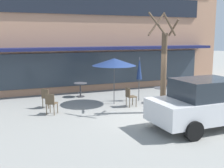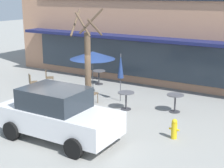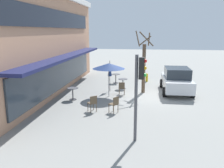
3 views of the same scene
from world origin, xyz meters
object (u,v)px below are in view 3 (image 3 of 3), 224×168
object	(u,v)px
patio_umbrella_green_folded	(109,66)
patio_umbrella_cream_folded	(110,69)
street_tree	(144,65)
traffic_light_pole	(139,84)
cafe_chair_1	(115,103)
parked_sedan	(176,80)
cafe_table_near_wall	(116,77)
cafe_chair_0	(93,102)
fire_hydrant	(147,77)
cafe_table_streetside	(123,82)
cafe_chair_2	(122,87)
cafe_table_by_tree	(73,92)

from	to	relation	value
patio_umbrella_green_folded	patio_umbrella_cream_folded	bearing A→B (deg)	5.99
street_tree	traffic_light_pole	world-z (taller)	street_tree
cafe_chair_1	parked_sedan	size ratio (longest dim) A/B	0.21
cafe_table_near_wall	cafe_chair_0	distance (m)	7.24
fire_hydrant	cafe_chair_0	bearing A→B (deg)	160.82
cafe_table_streetside	cafe_chair_0	size ratio (longest dim) A/B	0.85
cafe_table_streetside	cafe_chair_2	bearing A→B (deg)	-176.90
patio_umbrella_cream_folded	cafe_chair_0	xyz separation A→B (m)	(-4.57, 0.23, -1.10)
street_tree	traffic_light_pole	bearing A→B (deg)	179.22
cafe_chair_2	traffic_light_pole	bearing A→B (deg)	-168.94
cafe_chair_1	parked_sedan	bearing A→B (deg)	-37.44
cafe_chair_1	cafe_chair_2	size ratio (longest dim) A/B	1.00
cafe_table_streetside	cafe_chair_1	bearing A→B (deg)	-179.14
cafe_chair_0	fire_hydrant	world-z (taller)	cafe_chair_0
cafe_chair_0	traffic_light_pole	bearing A→B (deg)	-141.26
patio_umbrella_cream_folded	traffic_light_pole	distance (m)	8.04
cafe_table_streetside	cafe_chair_1	size ratio (longest dim) A/B	0.85
fire_hydrant	traffic_light_pole	bearing A→B (deg)	178.19
cafe_chair_0	cafe_chair_2	distance (m)	3.79
cafe_table_near_wall	cafe_table_by_tree	world-z (taller)	same
patio_umbrella_cream_folded	cafe_chair_1	bearing A→B (deg)	-168.34
cafe_table_near_wall	patio_umbrella_green_folded	bearing A→B (deg)	-179.14
cafe_chair_0	fire_hydrant	distance (m)	8.70
cafe_table_streetside	parked_sedan	distance (m)	3.85
patio_umbrella_cream_folded	cafe_chair_0	bearing A→B (deg)	177.12
patio_umbrella_cream_folded	cafe_table_near_wall	bearing A→B (deg)	-1.89
cafe_chair_0	street_tree	xyz separation A→B (m)	(4.47, -2.60, 1.42)
cafe_table_streetside	cafe_chair_2	xyz separation A→B (m)	(-1.75, -0.09, 0.01)
cafe_chair_2	parked_sedan	world-z (taller)	parked_sedan
patio_umbrella_green_folded	parked_sedan	size ratio (longest dim) A/B	0.52
patio_umbrella_cream_folded	parked_sedan	world-z (taller)	patio_umbrella_cream_folded
cafe_table_near_wall	parked_sedan	size ratio (longest dim) A/B	0.18
cafe_chair_0	traffic_light_pole	size ratio (longest dim) A/B	0.26
patio_umbrella_green_folded	traffic_light_pole	xyz separation A→B (m)	(-6.26, -2.12, 0.27)
parked_sedan	cafe_chair_0	bearing A→B (deg)	134.73
cafe_table_streetside	cafe_table_by_tree	size ratio (longest dim) A/B	1.00
patio_umbrella_green_folded	street_tree	distance (m)	2.59
cafe_chair_1	street_tree	bearing A→B (deg)	-17.69
cafe_table_streetside	street_tree	world-z (taller)	street_tree
cafe_table_near_wall	cafe_table_by_tree	distance (m)	5.57
cafe_table_near_wall	cafe_chair_1	distance (m)	7.30
cafe_table_by_tree	cafe_chair_0	world-z (taller)	cafe_chair_0
cafe_chair_2	fire_hydrant	world-z (taller)	cafe_chair_2
cafe_table_streetside	cafe_chair_2	distance (m)	1.75
cafe_chair_1	traffic_light_pole	distance (m)	3.81
parked_sedan	patio_umbrella_green_folded	bearing A→B (deg)	110.69
cafe_table_by_tree	cafe_chair_1	size ratio (longest dim) A/B	0.85
patio_umbrella_green_folded	parked_sedan	xyz separation A→B (m)	(1.71, -4.52, -1.14)
cafe_chair_1	traffic_light_pole	bearing A→B (deg)	-156.87
cafe_chair_0	parked_sedan	xyz separation A→B (m)	(4.85, -4.90, 0.35)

